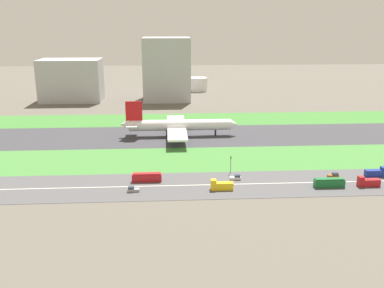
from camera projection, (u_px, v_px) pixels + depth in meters
ground_plane at (193, 136)px, 231.00m from camera, size 800.00×800.00×0.00m
runway at (193, 136)px, 230.99m from camera, size 280.00×46.00×0.10m
grass_median_north at (189, 119)px, 270.27m from camera, size 280.00×36.00×0.10m
grass_median_south at (199, 159)px, 191.70m from camera, size 280.00×36.00×0.10m
highway at (205, 185)px, 161.04m from camera, size 280.00×28.00×0.10m
highway_centerline at (205, 185)px, 161.02m from camera, size 266.00×0.50×0.01m
airliner at (177, 125)px, 228.74m from camera, size 65.00×56.00×19.70m
truck_0 at (368, 182)px, 159.38m from camera, size 8.40×2.50×4.00m
truck_1 at (221, 186)px, 156.12m from camera, size 8.40×2.50×4.00m
car_4 at (334, 175)px, 168.63m from camera, size 4.40×1.80×2.00m
car_3 at (236, 178)px, 166.32m from camera, size 4.40×1.80×2.00m
bus_0 at (329, 183)px, 158.46m from camera, size 11.60×2.50×3.50m
car_6 at (133, 189)px, 154.42m from camera, size 4.40×1.80×2.00m
truck_2 at (376, 173)px, 169.43m from camera, size 8.40×2.50×4.00m
bus_1 at (147, 177)px, 164.03m from camera, size 11.60×2.50×3.50m
traffic_light at (231, 163)px, 172.99m from camera, size 0.36×0.50×7.20m
terminal_building at (71, 80)px, 330.44m from camera, size 47.50×28.85×32.98m
hangar_building at (167, 69)px, 332.50m from camera, size 37.01×34.05×49.41m
fuel_tank_west at (163, 84)px, 380.62m from camera, size 25.24×25.24×12.19m
fuel_tank_centre at (198, 84)px, 382.49m from camera, size 17.02×17.02×12.11m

